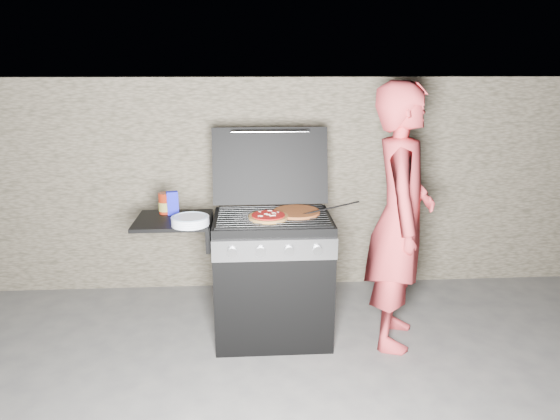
{
  "coord_description": "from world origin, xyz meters",
  "views": [
    {
      "loc": [
        -0.15,
        -3.23,
        1.9
      ],
      "look_at": [
        0.05,
        0.0,
        0.95
      ],
      "focal_mm": 32.0,
      "sensor_mm": 36.0,
      "label": 1
    }
  ],
  "objects": [
    {
      "name": "stone_wall",
      "position": [
        0.0,
        1.05,
        0.9
      ],
      "size": [
        8.0,
        0.35,
        1.8
      ],
      "primitive_type": "cube",
      "color": "#7B6E5A",
      "rests_on": "ground"
    },
    {
      "name": "pizza_topped",
      "position": [
        -0.03,
        -0.06,
        0.93
      ],
      "size": [
        0.28,
        0.28,
        0.03
      ],
      "primitive_type": null,
      "rotation": [
        0.0,
        0.0,
        0.08
      ],
      "color": "tan",
      "rests_on": "gas_grill"
    },
    {
      "name": "plate_stack",
      "position": [
        -0.54,
        -0.14,
        0.93
      ],
      "size": [
        0.32,
        0.32,
        0.06
      ],
      "primitive_type": "cylinder",
      "rotation": [
        0.0,
        0.0,
        -0.41
      ],
      "color": "white",
      "rests_on": "gas_grill"
    },
    {
      "name": "sauce_jar",
      "position": [
        -0.74,
        0.13,
        0.98
      ],
      "size": [
        0.11,
        0.11,
        0.15
      ],
      "primitive_type": "cylinder",
      "rotation": [
        0.0,
        0.0,
        0.22
      ],
      "color": "maroon",
      "rests_on": "gas_grill"
    },
    {
      "name": "ground",
      "position": [
        0.0,
        0.0,
        0.0
      ],
      "size": [
        50.0,
        50.0,
        0.0
      ],
      "primitive_type": "plane",
      "color": "#4C4C4B"
    },
    {
      "name": "gas_grill",
      "position": [
        -0.25,
        0.0,
        0.46
      ],
      "size": [
        1.34,
        0.79,
        0.91
      ],
      "primitive_type": null,
      "color": "black",
      "rests_on": "ground"
    },
    {
      "name": "tongs",
      "position": [
        0.39,
        0.0,
        0.95
      ],
      "size": [
        0.42,
        0.06,
        0.09
      ],
      "primitive_type": "cylinder",
      "rotation": [
        0.0,
        1.4,
        0.13
      ],
      "color": "black",
      "rests_on": "gas_grill"
    },
    {
      "name": "pizza_plain",
      "position": [
        0.17,
        0.05,
        0.92
      ],
      "size": [
        0.38,
        0.38,
        0.02
      ],
      "primitive_type": "cylinder",
      "rotation": [
        0.0,
        0.0,
        -0.22
      ],
      "color": "#BB6229",
      "rests_on": "gas_grill"
    },
    {
      "name": "person",
      "position": [
        0.86,
        -0.09,
        0.9
      ],
      "size": [
        0.6,
        0.75,
        1.81
      ],
      "primitive_type": "imported",
      "rotation": [
        0.0,
        0.0,
        1.29
      ],
      "color": "#CE3A3F",
      "rests_on": "ground"
    },
    {
      "name": "blue_carton",
      "position": [
        -0.68,
        0.1,
        0.98
      ],
      "size": [
        0.08,
        0.06,
        0.16
      ],
      "primitive_type": "cube",
      "rotation": [
        0.0,
        0.0,
        0.25
      ],
      "color": "#1417BE",
      "rests_on": "gas_grill"
    }
  ]
}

